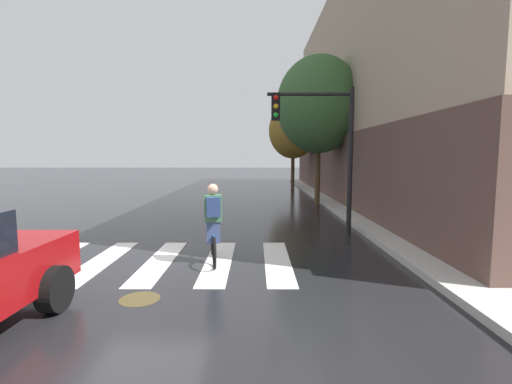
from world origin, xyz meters
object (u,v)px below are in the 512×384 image
(traffic_light_near, at_px, (323,135))
(street_tree_near, at_px, (320,105))
(street_tree_mid, at_px, (294,131))
(manhole_cover, at_px, (141,299))
(cyclist, at_px, (214,224))
(fire_hydrant, at_px, (372,197))

(traffic_light_near, relative_size, street_tree_near, 0.63)
(street_tree_near, bearing_deg, street_tree_mid, 92.08)
(street_tree_near, bearing_deg, manhole_cover, -113.10)
(manhole_cover, height_order, cyclist, cyclist)
(cyclist, xyz_separation_m, fire_hydrant, (5.79, 7.70, -0.31))
(street_tree_near, bearing_deg, fire_hydrant, -31.47)
(traffic_light_near, bearing_deg, fire_hydrant, 57.69)
(manhole_cover, bearing_deg, cyclist, 63.94)
(street_tree_near, height_order, street_tree_mid, street_tree_near)
(traffic_light_near, bearing_deg, manhole_cover, -127.32)
(traffic_light_near, height_order, street_tree_mid, street_tree_mid)
(cyclist, bearing_deg, traffic_light_near, 46.70)
(manhole_cover, relative_size, cyclist, 0.38)
(cyclist, xyz_separation_m, street_tree_mid, (3.41, 17.19, 3.09))
(manhole_cover, distance_m, cyclist, 2.32)
(manhole_cover, xyz_separation_m, street_tree_near, (4.66, 10.92, 4.52))
(manhole_cover, relative_size, traffic_light_near, 0.15)
(traffic_light_near, xyz_separation_m, street_tree_mid, (0.62, 14.23, 1.08))
(fire_hydrant, relative_size, street_tree_mid, 0.13)
(manhole_cover, height_order, traffic_light_near, traffic_light_near)
(cyclist, distance_m, traffic_light_near, 4.54)
(manhole_cover, distance_m, street_tree_near, 12.70)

